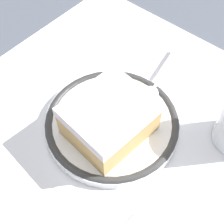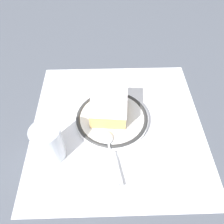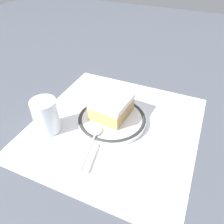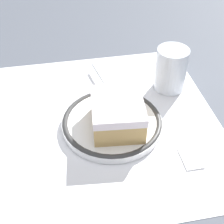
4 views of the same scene
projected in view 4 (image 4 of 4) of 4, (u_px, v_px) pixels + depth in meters
ground_plane at (104, 122)px, 0.57m from camera, size 2.40×2.40×0.00m
placemat at (104, 122)px, 0.57m from camera, size 0.43×0.41×0.00m
plate at (112, 122)px, 0.56m from camera, size 0.18×0.18×0.02m
cake_slice at (117, 114)px, 0.53m from camera, size 0.11×0.10×0.05m
spoon at (109, 91)px, 0.61m from camera, size 0.14×0.04×0.01m
cup at (171, 71)px, 0.62m from camera, size 0.06×0.06×0.09m
sugar_packet at (191, 156)px, 0.51m from camera, size 0.05×0.03×0.01m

